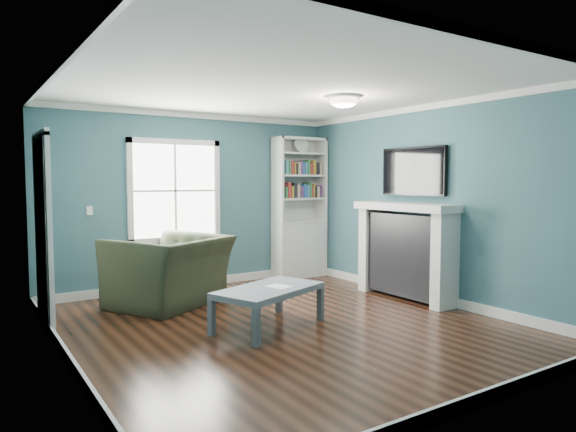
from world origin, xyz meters
TOP-DOWN VIEW (x-y plane):
  - floor at (0.00, 0.00)m, footprint 5.00×5.00m
  - room_walls at (0.00, 0.00)m, footprint 5.00×5.00m
  - trim at (0.00, 0.00)m, footprint 4.50×5.00m
  - window at (-0.30, 2.49)m, footprint 1.40×0.06m
  - bookshelf at (1.77, 2.30)m, footprint 0.90×0.35m
  - fireplace at (2.08, 0.20)m, footprint 0.44×1.58m
  - tv at (2.20, 0.20)m, footprint 0.06×1.10m
  - door at (-2.22, 1.40)m, footprint 0.12×0.98m
  - ceiling_fixture at (0.90, 0.10)m, footprint 0.38×0.38m
  - light_switch at (-1.50, 2.48)m, footprint 0.08×0.01m
  - recliner at (-0.72, 1.60)m, footprint 1.61×1.43m
  - coffee_table at (-0.18, 0.03)m, footprint 1.37×1.05m
  - paper_sheet at (-0.07, 0.01)m, footprint 0.27×0.31m

SIDE VIEW (x-z plane):
  - floor at x=0.00m, z-range 0.00..0.00m
  - coffee_table at x=-0.18m, z-range 0.16..0.61m
  - paper_sheet at x=-0.07m, z-range 0.44..0.45m
  - recliner at x=-0.72m, z-range 0.00..1.18m
  - fireplace at x=2.08m, z-range -0.01..1.29m
  - bookshelf at x=1.77m, z-range -0.23..2.08m
  - door at x=-2.22m, z-range -0.01..2.16m
  - light_switch at x=-1.50m, z-range 1.14..1.26m
  - trim at x=0.00m, z-range -0.06..2.54m
  - window at x=-0.30m, z-range 0.70..2.20m
  - room_walls at x=0.00m, z-range -0.92..4.08m
  - tv at x=2.20m, z-range 1.40..2.05m
  - ceiling_fixture at x=0.90m, z-range 2.47..2.63m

